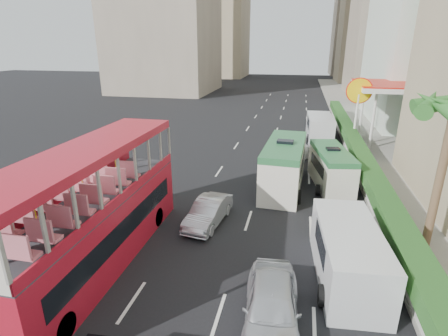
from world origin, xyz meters
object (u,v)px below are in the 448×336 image
(palm_tree, at_px, (439,180))
(panel_van_near, at_px, (348,255))
(minibus_far, at_px, (331,168))
(car_silver_lane_a, at_px, (209,223))
(shell_station, at_px, (390,114))
(minibus_near, at_px, (284,166))
(car_silver_lane_b, at_px, (271,325))
(panel_van_far, at_px, (320,127))
(van_asset, at_px, (289,164))
(double_decker_bus, at_px, (94,208))

(palm_tree, bearing_deg, panel_van_near, -141.76)
(panel_van_near, bearing_deg, minibus_far, 85.10)
(panel_van_near, relative_size, palm_tree, 0.85)
(car_silver_lane_a, bearing_deg, shell_station, 64.29)
(minibus_near, relative_size, panel_van_near, 1.24)
(car_silver_lane_a, relative_size, palm_tree, 0.61)
(car_silver_lane_a, bearing_deg, minibus_near, 66.12)
(car_silver_lane_b, height_order, panel_van_far, panel_van_far)
(panel_van_far, bearing_deg, car_silver_lane_b, -98.02)
(car_silver_lane_a, distance_m, panel_van_near, 7.27)
(panel_van_near, bearing_deg, minibus_near, 103.62)
(car_silver_lane_a, xyz_separation_m, shell_station, (12.38, 18.73, 2.75))
(van_asset, relative_size, palm_tree, 0.82)
(palm_tree, distance_m, shell_station, 19.14)
(minibus_far, relative_size, panel_van_far, 0.97)
(palm_tree, bearing_deg, minibus_far, 118.11)
(minibus_far, relative_size, palm_tree, 0.85)
(van_asset, bearing_deg, panel_van_far, 81.34)
(car_silver_lane_a, xyz_separation_m, panel_van_near, (6.43, -3.23, 1.09))
(car_silver_lane_b, bearing_deg, panel_van_near, 45.41)
(minibus_far, bearing_deg, minibus_near, -171.06)
(double_decker_bus, bearing_deg, car_silver_lane_b, -15.46)
(minibus_near, height_order, panel_van_far, minibus_near)
(van_asset, relative_size, minibus_far, 0.97)
(minibus_near, xyz_separation_m, shell_station, (8.89, 13.07, 1.26))
(minibus_far, distance_m, shell_station, 13.50)
(car_silver_lane_b, relative_size, minibus_far, 0.82)
(panel_van_far, distance_m, shell_station, 6.35)
(minibus_far, bearing_deg, panel_van_near, -100.37)
(car_silver_lane_b, bearing_deg, double_decker_bus, 160.72)
(double_decker_bus, relative_size, minibus_far, 2.02)
(panel_van_far, relative_size, palm_tree, 0.88)
(panel_van_near, bearing_deg, car_silver_lane_b, -135.46)
(double_decker_bus, relative_size, shell_station, 1.38)
(minibus_near, distance_m, panel_van_near, 9.37)
(car_silver_lane_a, relative_size, panel_van_far, 0.70)
(car_silver_lane_a, xyz_separation_m, palm_tree, (10.18, -0.27, 3.38))
(panel_van_far, bearing_deg, car_silver_lane_a, -110.64)
(double_decker_bus, relative_size, van_asset, 2.09)
(double_decker_bus, distance_m, palm_tree, 14.39)
(minibus_far, xyz_separation_m, panel_van_near, (-0.04, -9.92, -0.12))
(double_decker_bus, distance_m, panel_van_far, 25.29)
(double_decker_bus, distance_m, panel_van_near, 10.20)
(double_decker_bus, relative_size, car_silver_lane_a, 2.80)
(panel_van_near, xyz_separation_m, shell_station, (5.95, 21.96, 1.66))
(car_silver_lane_a, relative_size, minibus_far, 0.72)
(car_silver_lane_b, bearing_deg, van_asset, 86.45)
(minibus_near, distance_m, palm_tree, 9.14)
(car_silver_lane_a, height_order, minibus_near, minibus_near)
(double_decker_bus, height_order, car_silver_lane_a, double_decker_bus)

